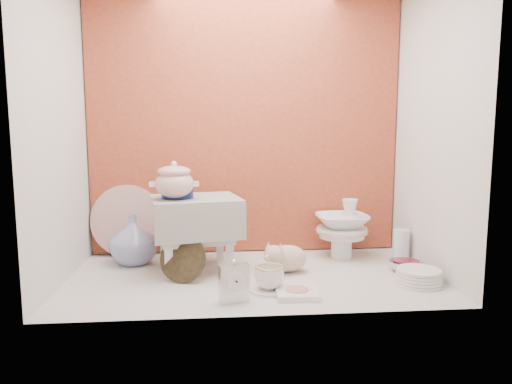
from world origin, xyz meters
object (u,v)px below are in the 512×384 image
at_px(soup_tureen, 174,180).
at_px(crystal_bowl, 406,266).
at_px(step_stool, 196,234).
at_px(floral_platter, 127,221).
at_px(blue_white_vase, 133,240).
at_px(plush_pig, 288,258).
at_px(dinner_plate_stack, 419,277).
at_px(porcelain_tower, 342,228).
at_px(mantel_clock, 234,281).
at_px(gold_rim_teacup, 269,277).

height_order(soup_tureen, crystal_bowl, soup_tureen).
relative_size(step_stool, floral_platter, 1.06).
xyz_separation_m(blue_white_vase, plush_pig, (0.81, -0.22, -0.06)).
relative_size(blue_white_vase, crystal_bowl, 1.57).
bearing_deg(dinner_plate_stack, step_stool, 162.87).
xyz_separation_m(step_stool, plush_pig, (0.47, -0.08, -0.12)).
bearing_deg(porcelain_tower, step_stool, -168.59).
distance_m(plush_pig, dinner_plate_stack, 0.63).
height_order(step_stool, mantel_clock, step_stool).
height_order(crystal_bowl, porcelain_tower, porcelain_tower).
xyz_separation_m(floral_platter, dinner_plate_stack, (1.45, -0.63, -0.17)).
bearing_deg(floral_platter, blue_white_vase, -70.14).
height_order(soup_tureen, porcelain_tower, soup_tureen).
distance_m(plush_pig, porcelain_tower, 0.44).
xyz_separation_m(dinner_plate_stack, porcelain_tower, (-0.24, 0.49, 0.13)).
height_order(step_stool, crystal_bowl, step_stool).
distance_m(blue_white_vase, dinner_plate_stack, 1.47).
bearing_deg(floral_platter, crystal_bowl, -16.29).
xyz_separation_m(dinner_plate_stack, crystal_bowl, (0.02, 0.20, -0.01)).
xyz_separation_m(blue_white_vase, mantel_clock, (0.52, -0.62, -0.04)).
distance_m(floral_platter, porcelain_tower, 1.22).
bearing_deg(mantel_clock, dinner_plate_stack, -5.38).
relative_size(gold_rim_teacup, porcelain_tower, 0.39).
bearing_deg(dinner_plate_stack, gold_rim_teacup, -177.38).
height_order(plush_pig, crystal_bowl, plush_pig).
bearing_deg(plush_pig, dinner_plate_stack, -35.51).
relative_size(mantel_clock, gold_rim_teacup, 1.39).
distance_m(blue_white_vase, mantel_clock, 0.81).
relative_size(blue_white_vase, dinner_plate_stack, 1.22).
height_order(blue_white_vase, gold_rim_teacup, blue_white_vase).
height_order(mantel_clock, crystal_bowl, mantel_clock).
bearing_deg(dinner_plate_stack, blue_white_vase, 161.60).
relative_size(plush_pig, porcelain_tower, 0.75).
bearing_deg(crystal_bowl, floral_platter, 163.71).
bearing_deg(soup_tureen, dinner_plate_stack, -12.77).
distance_m(soup_tureen, dinner_plate_stack, 1.26).
bearing_deg(floral_platter, gold_rim_teacup, -41.81).
bearing_deg(blue_white_vase, step_stool, -22.19).
bearing_deg(crystal_bowl, gold_rim_teacup, -162.38).
relative_size(blue_white_vase, mantel_clock, 1.46).
bearing_deg(crystal_bowl, plush_pig, 176.09).
relative_size(step_stool, plush_pig, 1.73).
bearing_deg(dinner_plate_stack, mantel_clock, -169.95).
relative_size(step_stool, porcelain_tower, 1.29).
distance_m(gold_rim_teacup, porcelain_tower, 0.71).
bearing_deg(soup_tureen, floral_platter, 129.37).
distance_m(blue_white_vase, porcelain_tower, 1.16).
height_order(step_stool, plush_pig, step_stool).
height_order(soup_tureen, floral_platter, soup_tureen).
relative_size(blue_white_vase, plush_pig, 1.06).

